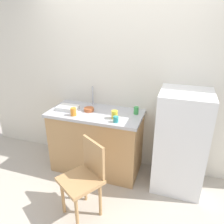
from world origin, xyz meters
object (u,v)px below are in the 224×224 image
(cup_yellow, at_px, (115,115))
(cup_teal, at_px, (116,119))
(chair, at_px, (85,176))
(dish_tray, at_px, (68,108))
(terracotta_bowl, at_px, (89,109))
(cup_orange, at_px, (73,112))
(refrigerator, at_px, (180,142))
(cup_green, at_px, (136,110))

(cup_yellow, distance_m, cup_teal, 0.10)
(chair, bearing_deg, cup_teal, 105.79)
(chair, bearing_deg, cup_yellow, 111.61)
(dish_tray, distance_m, terracotta_bowl, 0.31)
(chair, xyz_separation_m, cup_orange, (-0.42, 0.60, 0.46))
(refrigerator, xyz_separation_m, terracotta_bowl, (-1.23, -0.01, 0.28))
(refrigerator, height_order, cup_teal, refrigerator)
(cup_yellow, relative_size, cup_teal, 1.43)
(refrigerator, bearing_deg, cup_green, 170.99)
(chair, distance_m, cup_orange, 0.86)
(refrigerator, distance_m, cup_teal, 0.86)
(chair, xyz_separation_m, cup_teal, (0.17, 0.58, 0.45))
(refrigerator, xyz_separation_m, cup_orange, (-1.36, -0.21, 0.31))
(dish_tray, distance_m, cup_teal, 0.78)
(dish_tray, xyz_separation_m, terracotta_bowl, (0.30, 0.04, -0.00))
(chair, distance_m, cup_green, 1.07)
(cup_green, relative_size, cup_teal, 1.34)
(chair, distance_m, terracotta_bowl, 0.95)
(cup_teal, bearing_deg, cup_orange, 178.34)
(cup_yellow, bearing_deg, cup_orange, -172.02)
(cup_orange, bearing_deg, dish_tray, 137.34)
(cup_orange, bearing_deg, chair, -55.06)
(chair, distance_m, cup_teal, 0.75)
(cup_teal, bearing_deg, dish_tray, 166.92)
(refrigerator, relative_size, cup_orange, 12.57)
(refrigerator, distance_m, cup_orange, 1.41)
(refrigerator, distance_m, dish_tray, 1.56)
(cup_green, relative_size, cup_orange, 0.96)
(cup_yellow, bearing_deg, chair, -100.20)
(refrigerator, height_order, cup_green, refrigerator)
(cup_yellow, xyz_separation_m, cup_orange, (-0.54, -0.08, -0.00))
(cup_yellow, height_order, cup_green, cup_yellow)
(cup_orange, bearing_deg, terracotta_bowl, 56.54)
(dish_tray, xyz_separation_m, cup_teal, (0.76, -0.18, 0.01))
(refrigerator, bearing_deg, chair, -139.63)
(refrigerator, height_order, cup_yellow, refrigerator)
(cup_teal, distance_m, cup_orange, 0.58)
(refrigerator, height_order, dish_tray, refrigerator)
(cup_green, bearing_deg, cup_teal, -119.27)
(cup_orange, bearing_deg, cup_green, 21.74)
(chair, distance_m, dish_tray, 1.05)
(terracotta_bowl, distance_m, cup_green, 0.64)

